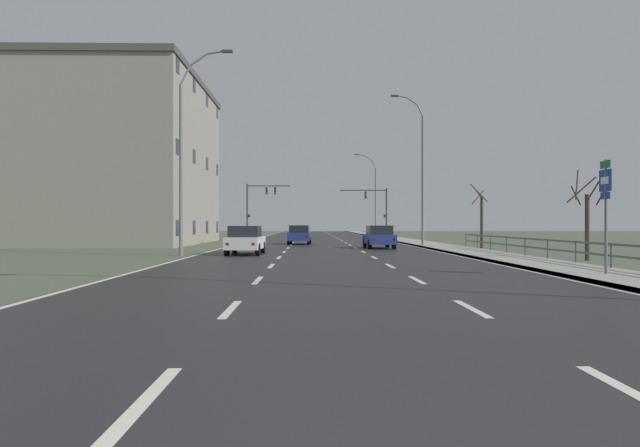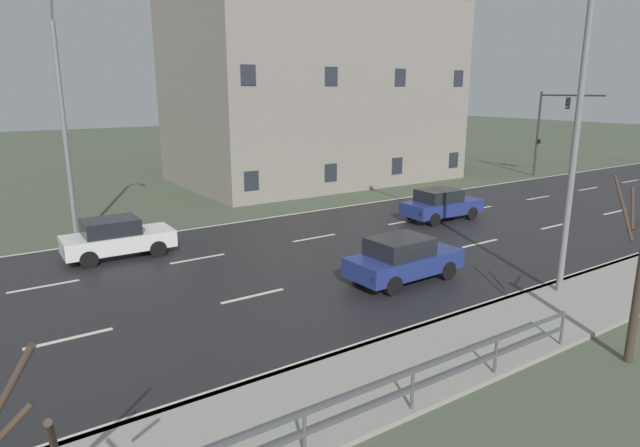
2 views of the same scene
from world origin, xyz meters
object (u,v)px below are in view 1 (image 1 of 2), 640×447
traffic_signal_left (258,201)px  car_near_left (379,237)px  traffic_signal_right (378,205)px  car_far_right (299,235)px  street_lamp_left_bank (185,155)px  car_near_right (246,240)px  brick_building (130,162)px  street_lamp_midground (421,172)px  street_lamp_distant (374,197)px  highway_sign (606,202)px

traffic_signal_left → car_near_left: bearing=-66.3°
traffic_signal_right → car_near_left: traffic_signal_right is taller
traffic_signal_right → car_far_right: bearing=-116.5°
traffic_signal_right → car_near_left: (-2.98, -24.86, -3.05)m
car_far_right → street_lamp_left_bank: bearing=-107.5°
car_near_left → traffic_signal_right: bearing=81.5°
car_near_right → car_far_right: same height
car_far_right → brick_building: 15.87m
street_lamp_left_bank → street_lamp_midground: bearing=38.2°
street_lamp_distant → street_lamp_left_bank: (-14.82, -40.97, 0.08)m
street_lamp_midground → car_near_left: 6.82m
street_lamp_left_bank → traffic_signal_left: bearing=88.8°
street_lamp_left_bank → car_near_left: 14.75m
traffic_signal_left → car_far_right: bearing=-73.0°
car_near_right → car_near_left: bearing=43.3°
street_lamp_left_bank → traffic_signal_left: (0.68, 32.52, -1.03)m
car_far_right → highway_sign: bearing=-68.0°
car_near_right → car_far_right: size_ratio=0.99×
highway_sign → traffic_signal_right: (-1.52, 45.17, 1.50)m
street_lamp_distant → traffic_signal_left: street_lamp_distant is taller
brick_building → traffic_signal_left: bearing=57.1°
car_near_left → car_far_right: same height
street_lamp_midground → highway_sign: size_ratio=3.09×
traffic_signal_left → car_far_right: size_ratio=1.50×
car_near_right → car_far_right: 15.31m
car_near_right → brick_building: 21.61m
highway_sign → street_lamp_distant: bearing=91.1°
street_lamp_midground → traffic_signal_left: bearing=124.3°
traffic_signal_right → car_near_right: bearing=-109.1°
brick_building → traffic_signal_right: bearing=33.6°
street_lamp_distant → brick_building: bearing=-135.6°
street_lamp_distant → traffic_signal_right: size_ratio=1.85×
brick_building → street_lamp_left_bank: bearing=-63.9°
car_near_left → street_lamp_distant: bearing=82.2°
street_lamp_midground → car_far_right: 11.17m
street_lamp_left_bank → brick_building: brick_building is taller
street_lamp_left_bank → traffic_signal_right: 36.18m
street_lamp_left_bank → highway_sign: size_ratio=2.96×
street_lamp_left_bank → brick_building: 20.01m
street_lamp_midground → car_far_right: (-9.15, 4.30, -4.75)m
street_lamp_left_bank → car_near_right: size_ratio=2.63×
street_lamp_midground → brick_building: (-23.64, 6.19, 1.43)m
street_lamp_midground → brick_building: brick_building is taller
street_lamp_midground → traffic_signal_right: (-0.58, 21.50, -1.70)m
highway_sign → brick_building: size_ratio=0.19×
street_lamp_distant → car_near_right: street_lamp_distant is taller
street_lamp_distant → street_lamp_left_bank: street_lamp_left_bank is taller
traffic_signal_left → street_lamp_left_bank: bearing=-91.2°
traffic_signal_left → car_near_left: traffic_signal_left is taller
street_lamp_distant → car_far_right: bearing=-110.0°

